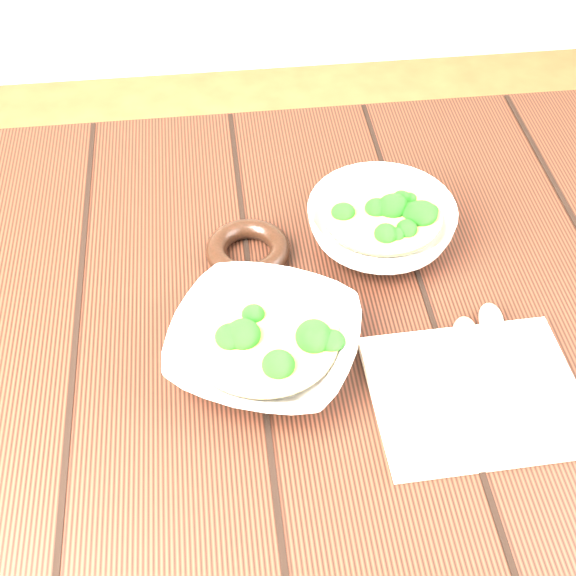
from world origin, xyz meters
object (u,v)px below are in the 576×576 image
at_px(trivet, 248,250).
at_px(napkin, 475,394).
at_px(table, 273,376).
at_px(soup_bowl_back, 381,223).
at_px(soup_bowl_front, 264,344).

distance_m(trivet, napkin, 0.32).
relative_size(table, napkin, 5.64).
height_order(trivet, napkin, trivet).
bearing_deg(soup_bowl_back, soup_bowl_front, -133.56).
distance_m(soup_bowl_front, trivet, 0.16).
distance_m(soup_bowl_back, napkin, 0.25).
xyz_separation_m(soup_bowl_front, napkin, (0.21, -0.08, -0.02)).
bearing_deg(table, trivet, 101.67).
bearing_deg(soup_bowl_back, napkin, -77.74).
bearing_deg(napkin, trivet, 131.08).
xyz_separation_m(table, soup_bowl_front, (-0.01, -0.07, 0.15)).
distance_m(table, trivet, 0.16).
height_order(soup_bowl_front, trivet, soup_bowl_front).
height_order(soup_bowl_back, napkin, soup_bowl_back).
xyz_separation_m(soup_bowl_back, napkin, (0.05, -0.24, -0.03)).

